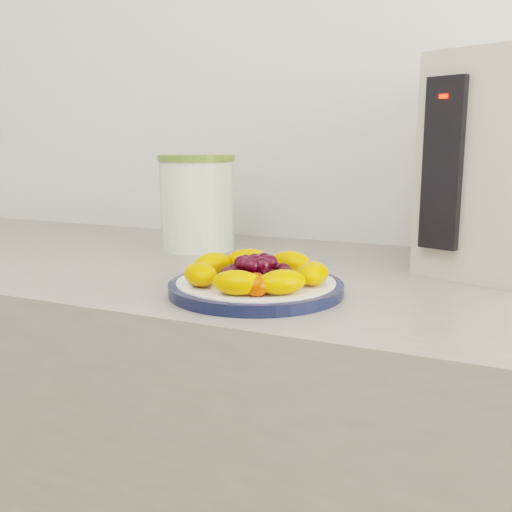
% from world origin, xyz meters
% --- Properties ---
extents(wall_back, '(3.50, 0.02, 2.60)m').
position_xyz_m(wall_back, '(0.00, 1.51, 1.30)').
color(wall_back, silver).
rests_on(wall_back, floor).
extents(plate_rim, '(0.23, 0.23, 0.01)m').
position_xyz_m(plate_rim, '(-0.01, 1.05, 0.91)').
color(plate_rim, '#0E1632').
rests_on(plate_rim, counter).
extents(plate_face, '(0.21, 0.21, 0.02)m').
position_xyz_m(plate_face, '(-0.01, 1.05, 0.91)').
color(plate_face, white).
rests_on(plate_face, counter).
extents(canister, '(0.17, 0.17, 0.16)m').
position_xyz_m(canister, '(-0.25, 1.31, 0.98)').
color(canister, '#31660F').
rests_on(canister, counter).
extents(canister_lid, '(0.18, 0.18, 0.01)m').
position_xyz_m(canister_lid, '(-0.25, 1.31, 1.07)').
color(canister_lid, '#59792B').
rests_on(canister_lid, canister).
extents(appliance_body, '(0.26, 0.30, 0.32)m').
position_xyz_m(appliance_body, '(0.28, 1.34, 1.06)').
color(appliance_body, beige).
rests_on(appliance_body, counter).
extents(appliance_panel, '(0.06, 0.04, 0.24)m').
position_xyz_m(appliance_panel, '(0.19, 1.23, 1.07)').
color(appliance_panel, black).
rests_on(appliance_panel, appliance_body).
extents(appliance_led, '(0.01, 0.01, 0.01)m').
position_xyz_m(appliance_led, '(0.19, 1.22, 1.16)').
color(appliance_led, '#FF0C05').
rests_on(appliance_led, appliance_panel).
extents(fruit_plate, '(0.20, 0.20, 0.03)m').
position_xyz_m(fruit_plate, '(-0.01, 1.04, 0.93)').
color(fruit_plate, orange).
rests_on(fruit_plate, plate_face).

